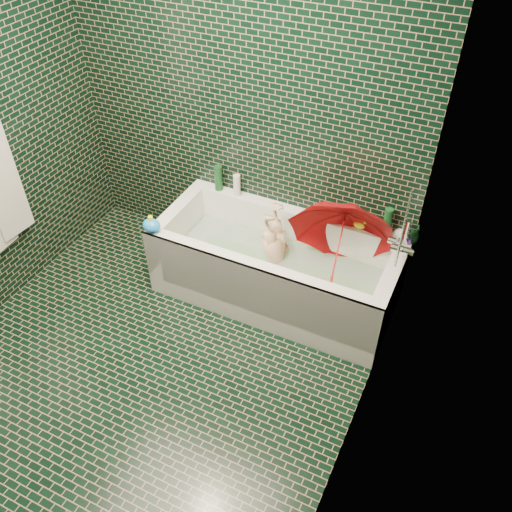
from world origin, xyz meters
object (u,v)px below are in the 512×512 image
at_px(bathtub, 275,274).
at_px(bath_toy, 151,225).
at_px(child, 276,257).
at_px(rubber_duck, 361,223).
at_px(umbrella, 338,248).

relative_size(bathtub, bath_toy, 11.28).
height_order(bathtub, child, bathtub).
distance_m(bathtub, bath_toy, 0.94).
height_order(rubber_duck, bath_toy, bath_toy).
relative_size(umbrella, rubber_duck, 5.66).
xyz_separation_m(umbrella, rubber_duck, (0.06, 0.29, 0.03)).
distance_m(rubber_duck, bath_toy, 1.44).
relative_size(child, bath_toy, 5.22).
bearing_deg(child, umbrella, 92.68).
bearing_deg(child, bathtub, 24.71).
xyz_separation_m(child, bath_toy, (-0.77, -0.38, 0.30)).
bearing_deg(umbrella, bathtub, -179.00).
bearing_deg(bathtub, child, 109.80).
relative_size(rubber_duck, bath_toy, 0.81).
relative_size(bathtub, rubber_duck, 13.91).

